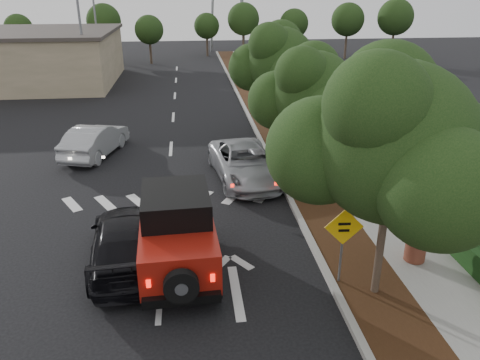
{
  "coord_description": "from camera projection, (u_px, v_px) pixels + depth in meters",
  "views": [
    {
      "loc": [
        0.95,
        -10.22,
        7.55
      ],
      "look_at": [
        2.44,
        3.0,
        1.96
      ],
      "focal_mm": 35.0,
      "sensor_mm": 36.0,
      "label": 1
    }
  ],
  "objects": [
    {
      "name": "light_pole_b",
      "position": [
        101.0,
        67.0,
        46.23
      ],
      "size": [
        2.0,
        0.22,
        9.0
      ],
      "primitive_type": null,
      "color": "slate",
      "rests_on": "ground"
    },
    {
      "name": "planting_strip",
      "position": [
        282.0,
        144.0,
        23.74
      ],
      "size": [
        1.8,
        70.0,
        0.12
      ],
      "primitive_type": "cube",
      "color": "black",
      "rests_on": "ground"
    },
    {
      "name": "terracotta_planter",
      "position": [
        417.0,
        237.0,
        13.34
      ],
      "size": [
        0.74,
        0.74,
        1.3
      ],
      "rotation": [
        0.0,
        0.0,
        0.09
      ],
      "color": "brown",
      "rests_on": "ground"
    },
    {
      "name": "street_tree_far",
      "position": [
        278.0,
        139.0,
        24.68
      ],
      "size": [
        3.4,
        3.4,
        5.62
      ],
      "primitive_type": null,
      "color": "black",
      "rests_on": "ground"
    },
    {
      "name": "red_jeep",
      "position": [
        177.0,
        230.0,
        13.11
      ],
      "size": [
        2.2,
        4.6,
        2.31
      ],
      "rotation": [
        0.0,
        0.0,
        0.05
      ],
      "color": "black",
      "rests_on": "ground"
    },
    {
      "name": "street_tree_mid",
      "position": [
        309.0,
        188.0,
        18.72
      ],
      "size": [
        3.2,
        3.2,
        5.32
      ],
      "primitive_type": null,
      "color": "black",
      "rests_on": "ground"
    },
    {
      "name": "ground",
      "position": [
        160.0,
        297.0,
        12.19
      ],
      "size": [
        120.0,
        120.0,
        0.0
      ],
      "primitive_type": "plane",
      "color": "black",
      "rests_on": "ground"
    },
    {
      "name": "transmission_tower",
      "position": [
        228.0,
        51.0,
        56.78
      ],
      "size": [
        7.0,
        4.0,
        28.0
      ],
      "primitive_type": null,
      "color": "slate",
      "rests_on": "ground"
    },
    {
      "name": "speed_hump_sign",
      "position": [
        343.0,
        236.0,
        12.12
      ],
      "size": [
        1.02,
        0.1,
        2.18
      ],
      "rotation": [
        0.0,
        0.0,
        -0.05
      ],
      "color": "slate",
      "rests_on": "ground"
    },
    {
      "name": "street_tree_near",
      "position": [
        374.0,
        294.0,
        12.31
      ],
      "size": [
        3.8,
        3.8,
        5.92
      ],
      "primitive_type": null,
      "color": "black",
      "rests_on": "ground"
    },
    {
      "name": "sidewalk",
      "position": [
        318.0,
        142.0,
        23.93
      ],
      "size": [
        2.0,
        70.0,
        0.12
      ],
      "primitive_type": "cube",
      "color": "gray",
      "rests_on": "ground"
    },
    {
      "name": "silver_sedan_oncoming",
      "position": [
        95.0,
        140.0,
        22.06
      ],
      "size": [
        2.76,
        4.75,
        1.48
      ],
      "primitive_type": "imported",
      "rotation": [
        0.0,
        0.0,
        2.86
      ],
      "color": "#9FA1A6",
      "rests_on": "ground"
    },
    {
      "name": "curb",
      "position": [
        263.0,
        144.0,
        23.63
      ],
      "size": [
        0.2,
        70.0,
        0.15
      ],
      "primitive_type": "cube",
      "color": "#9E9B93",
      "rests_on": "ground"
    },
    {
      "name": "light_pole_a",
      "position": [
        89.0,
        92.0,
        35.34
      ],
      "size": [
        2.0,
        0.22,
        9.0
      ],
      "primitive_type": null,
      "color": "slate",
      "rests_on": "ground"
    },
    {
      "name": "parked_suv",
      "position": [
        43.0,
        82.0,
        35.17
      ],
      "size": [
        4.47,
        2.27,
        1.46
      ],
      "primitive_type": "imported",
      "rotation": [
        0.0,
        0.0,
        1.7
      ],
      "color": "#B3B7BB",
      "rests_on": "ground"
    },
    {
      "name": "black_suv_oncoming",
      "position": [
        126.0,
        241.0,
        13.48
      ],
      "size": [
        2.39,
        5.05,
        1.42
      ],
      "primitive_type": "imported",
      "rotation": [
        0.0,
        0.0,
        3.22
      ],
      "color": "black",
      "rests_on": "ground"
    },
    {
      "name": "silver_suv_ahead",
      "position": [
        245.0,
        163.0,
        19.32
      ],
      "size": [
        3.04,
        5.49,
        1.46
      ],
      "primitive_type": "imported",
      "rotation": [
        0.0,
        0.0,
        0.12
      ],
      "color": "#A0A1A7",
      "rests_on": "ground"
    },
    {
      "name": "hedge",
      "position": [
        345.0,
        135.0,
        23.95
      ],
      "size": [
        0.8,
        70.0,
        0.8
      ],
      "primitive_type": "cube",
      "color": "black",
      "rests_on": "ground"
    }
  ]
}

